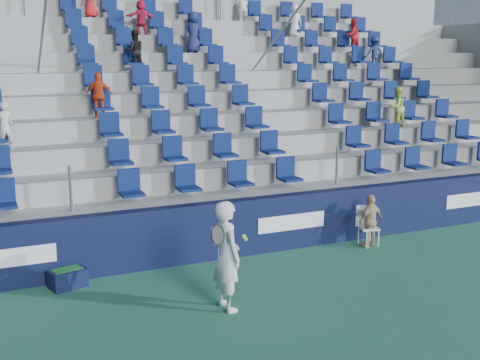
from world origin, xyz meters
The scene contains 7 objects.
ground centered at (0.00, 0.00, 0.00)m, with size 70.00×70.00×0.00m, color #2D6A4F.
sponsor_wall centered at (0.00, 3.15, 0.60)m, with size 24.00×0.32×1.20m.
grandstand centered at (0.00, 8.24, 2.14)m, with size 24.00×8.17×6.63m.
tennis_player centered at (-0.96, 0.72, 0.93)m, with size 0.69×0.71×1.86m.
line_judge_chair centered at (3.20, 2.64, 0.51)m, with size 0.48×0.49×0.89m.
line_judge centered at (3.20, 2.50, 0.59)m, with size 0.69×0.29×1.18m, color tan.
ball_bin centered at (-3.26, 2.75, 0.19)m, with size 0.71×0.56×0.35m.
Camera 1 is at (-4.56, -7.97, 4.19)m, focal length 45.00 mm.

